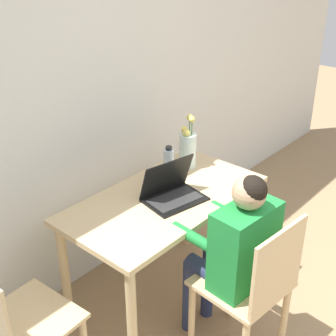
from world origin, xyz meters
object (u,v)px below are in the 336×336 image
(person_seated, at_px, (236,245))
(laptop, at_px, (171,190))
(chair_occupied, at_px, (251,288))
(water_bottle, at_px, (169,163))
(flower_vase, at_px, (188,148))
(chair_spare, at_px, (15,329))

(person_seated, height_order, laptop, person_seated)
(laptop, bearing_deg, chair_occupied, -84.65)
(person_seated, bearing_deg, water_bottle, -104.64)
(chair_occupied, bearing_deg, flower_vase, -114.28)
(chair_spare, height_order, flower_vase, flower_vase)
(chair_spare, bearing_deg, chair_occupied, -129.22)
(chair_occupied, xyz_separation_m, laptop, (0.06, 0.57, 0.31))
(person_seated, bearing_deg, chair_occupied, 90.00)
(water_bottle, bearing_deg, person_seated, -109.59)
(chair_spare, height_order, laptop, laptop)
(chair_spare, height_order, person_seated, person_seated)
(chair_occupied, xyz_separation_m, water_bottle, (0.23, 0.74, 0.36))
(water_bottle, bearing_deg, laptop, -135.46)
(chair_occupied, relative_size, flower_vase, 2.61)
(chair_occupied, height_order, laptop, laptop)
(flower_vase, bearing_deg, chair_occupied, -119.22)
(chair_spare, xyz_separation_m, flower_vase, (1.32, 0.11, 0.39))
(person_seated, distance_m, water_bottle, 0.68)
(flower_vase, distance_m, water_bottle, 0.19)
(chair_spare, bearing_deg, laptop, -98.25)
(person_seated, height_order, water_bottle, person_seated)
(laptop, xyz_separation_m, flower_vase, (0.36, 0.18, 0.07))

